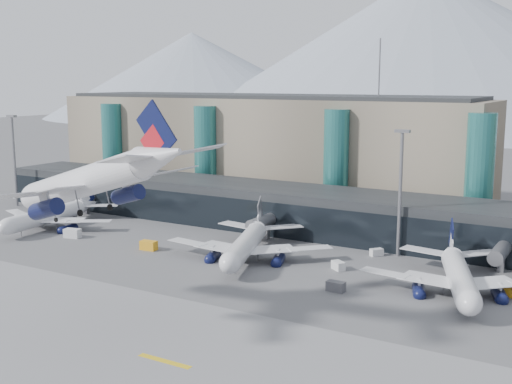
# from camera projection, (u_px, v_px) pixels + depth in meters

# --- Properties ---
(ground) EXTENTS (900.00, 900.00, 0.00)m
(ground) POSITION_uv_depth(u_px,v_px,m) (125.00, 300.00, 103.95)
(ground) COLOR #515154
(ground) RESTS_ON ground
(runway_strip) EXTENTS (400.00, 40.00, 0.04)m
(runway_strip) POSITION_uv_depth(u_px,v_px,m) (53.00, 331.00, 91.18)
(runway_strip) COLOR slate
(runway_strip) RESTS_ON ground
(runway_markings) EXTENTS (128.00, 1.00, 0.02)m
(runway_markings) POSITION_uv_depth(u_px,v_px,m) (53.00, 330.00, 91.17)
(runway_markings) COLOR gold
(runway_markings) RESTS_ON ground
(concourse) EXTENTS (170.00, 27.00, 10.00)m
(concourse) POSITION_uv_depth(u_px,v_px,m) (288.00, 209.00, 152.24)
(concourse) COLOR black
(concourse) RESTS_ON ground
(terminal_main) EXTENTS (130.00, 30.00, 31.00)m
(terminal_main) POSITION_uv_depth(u_px,v_px,m) (264.00, 147.00, 190.28)
(terminal_main) COLOR gray
(terminal_main) RESTS_ON ground
(teal_towers) EXTENTS (116.40, 19.40, 46.00)m
(teal_towers) POSITION_uv_depth(u_px,v_px,m) (267.00, 160.00, 171.95)
(teal_towers) COLOR #28706E
(teal_towers) RESTS_ON ground
(lightmast_left) EXTENTS (3.00, 1.20, 25.60)m
(lightmast_left) POSITION_uv_depth(u_px,v_px,m) (14.00, 155.00, 179.41)
(lightmast_left) COLOR slate
(lightmast_left) RESTS_ON ground
(lightmast_mid) EXTENTS (3.00, 1.20, 25.60)m
(lightmast_mid) POSITION_uv_depth(u_px,v_px,m) (400.00, 186.00, 127.45)
(lightmast_mid) COLOR slate
(lightmast_mid) RESTS_ON ground
(hero_jet) EXTENTS (37.66, 37.45, 12.20)m
(hero_jet) POSITION_uv_depth(u_px,v_px,m) (99.00, 172.00, 88.82)
(hero_jet) COLOR silver
(hero_jet) RESTS_ON ground
(jet_parked_left) EXTENTS (33.78, 33.40, 10.92)m
(jet_parked_left) POSITION_uv_depth(u_px,v_px,m) (56.00, 209.00, 155.85)
(jet_parked_left) COLOR silver
(jet_parked_left) RESTS_ON ground
(jet_parked_mid) EXTENTS (33.62, 35.62, 11.44)m
(jet_parked_mid) POSITION_uv_depth(u_px,v_px,m) (249.00, 236.00, 128.71)
(jet_parked_mid) COLOR silver
(jet_parked_mid) RESTS_ON ground
(jet_parked_right) EXTENTS (32.63, 34.57, 11.11)m
(jet_parked_right) POSITION_uv_depth(u_px,v_px,m) (458.00, 266.00, 108.26)
(jet_parked_right) COLOR silver
(jet_parked_right) RESTS_ON ground
(veh_a) EXTENTS (3.98, 2.83, 2.03)m
(veh_a) POSITION_uv_depth(u_px,v_px,m) (72.00, 233.00, 144.80)
(veh_a) COLOR silver
(veh_a) RESTS_ON ground
(veh_b) EXTENTS (2.00, 2.68, 1.38)m
(veh_b) POSITION_uv_depth(u_px,v_px,m) (254.00, 235.00, 144.13)
(veh_b) COLOR orange
(veh_b) RESTS_ON ground
(veh_c) EXTENTS (3.15, 1.73, 1.72)m
(veh_c) POSITION_uv_depth(u_px,v_px,m) (336.00, 286.00, 108.04)
(veh_c) COLOR #48484C
(veh_c) RESTS_ON ground
(veh_d) EXTENTS (2.69, 2.87, 1.47)m
(veh_d) POSITION_uv_depth(u_px,v_px,m) (377.00, 252.00, 129.89)
(veh_d) COLOR silver
(veh_d) RESTS_ON ground
(veh_e) EXTENTS (2.81, 1.97, 1.45)m
(veh_e) POSITION_uv_depth(u_px,v_px,m) (508.00, 292.00, 105.72)
(veh_e) COLOR orange
(veh_e) RESTS_ON ground
(veh_f) EXTENTS (3.01, 3.38, 1.68)m
(veh_f) POSITION_uv_depth(u_px,v_px,m) (73.00, 218.00, 161.93)
(veh_f) COLOR #48484C
(veh_f) RESTS_ON ground
(veh_g) EXTENTS (3.17, 2.93, 1.61)m
(veh_g) POSITION_uv_depth(u_px,v_px,m) (338.00, 266.00, 120.35)
(veh_g) COLOR silver
(veh_g) RESTS_ON ground
(veh_h) EXTENTS (3.66, 2.17, 1.94)m
(veh_h) POSITION_uv_depth(u_px,v_px,m) (149.00, 245.00, 134.37)
(veh_h) COLOR orange
(veh_h) RESTS_ON ground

